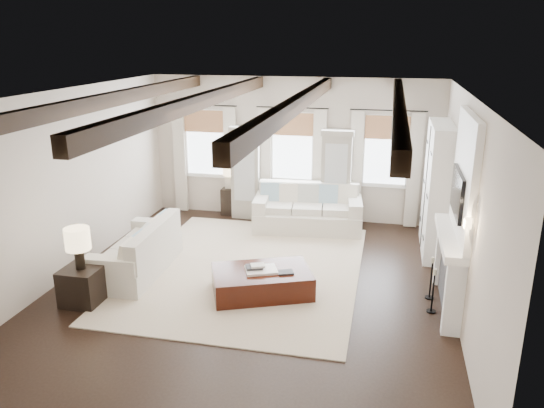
% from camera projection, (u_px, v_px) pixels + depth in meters
% --- Properties ---
extents(ground, '(7.50, 7.50, 0.00)m').
position_uv_depth(ground, '(251.00, 287.00, 8.90)').
color(ground, black).
rests_on(ground, ground).
extents(room_shell, '(6.54, 7.54, 3.22)m').
position_uv_depth(room_shell, '(306.00, 168.00, 9.01)').
color(room_shell, beige).
rests_on(room_shell, ground).
extents(area_rug, '(3.99, 5.00, 0.02)m').
position_uv_depth(area_rug, '(247.00, 269.00, 9.57)').
color(area_rug, beige).
rests_on(area_rug, ground).
extents(sofa_back, '(2.39, 1.27, 0.98)m').
position_uv_depth(sofa_back, '(308.00, 211.00, 11.50)').
color(sofa_back, silver).
rests_on(sofa_back, ground).
extents(sofa_left, '(1.03, 2.14, 0.90)m').
position_uv_depth(sofa_left, '(140.00, 253.00, 9.36)').
color(sofa_left, silver).
rests_on(sofa_left, ground).
extents(ottoman, '(1.82, 1.51, 0.41)m').
position_uv_depth(ottoman, '(262.00, 282.00, 8.62)').
color(ottoman, black).
rests_on(ottoman, ground).
extents(tray, '(0.61, 0.54, 0.04)m').
position_uv_depth(tray, '(261.00, 270.00, 8.53)').
color(tray, white).
rests_on(tray, ottoman).
extents(book_lower, '(0.32, 0.28, 0.04)m').
position_uv_depth(book_lower, '(254.00, 267.00, 8.55)').
color(book_lower, '#262628').
rests_on(book_lower, tray).
extents(book_upper, '(0.27, 0.24, 0.03)m').
position_uv_depth(book_upper, '(258.00, 265.00, 8.52)').
color(book_upper, beige).
rests_on(book_upper, book_lower).
extents(book_loose, '(0.29, 0.26, 0.03)m').
position_uv_depth(book_loose, '(286.00, 272.00, 8.46)').
color(book_loose, '#262628').
rests_on(book_loose, ottoman).
extents(side_table_front, '(0.59, 0.59, 0.59)m').
position_uv_depth(side_table_front, '(83.00, 286.00, 8.30)').
color(side_table_front, black).
rests_on(side_table_front, ground).
extents(lamp_front, '(0.38, 0.38, 0.66)m').
position_uv_depth(lamp_front, '(78.00, 241.00, 8.08)').
color(lamp_front, black).
rests_on(lamp_front, side_table_front).
extents(side_table_back, '(0.42, 0.42, 0.63)m').
position_uv_depth(side_table_back, '(232.00, 201.00, 12.52)').
color(side_table_back, black).
rests_on(side_table_back, ground).
extents(lamp_back, '(0.38, 0.38, 0.65)m').
position_uv_depth(lamp_back, '(231.00, 170.00, 12.29)').
color(lamp_back, black).
rests_on(lamp_back, side_table_back).
extents(candlestick_near, '(0.14, 0.14, 0.71)m').
position_uv_depth(candlestick_near, '(433.00, 294.00, 8.02)').
color(candlestick_near, black).
rests_on(candlestick_near, ground).
extents(candlestick_far, '(0.14, 0.14, 0.71)m').
position_uv_depth(candlestick_far, '(431.00, 281.00, 8.44)').
color(candlestick_far, black).
rests_on(candlestick_far, ground).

